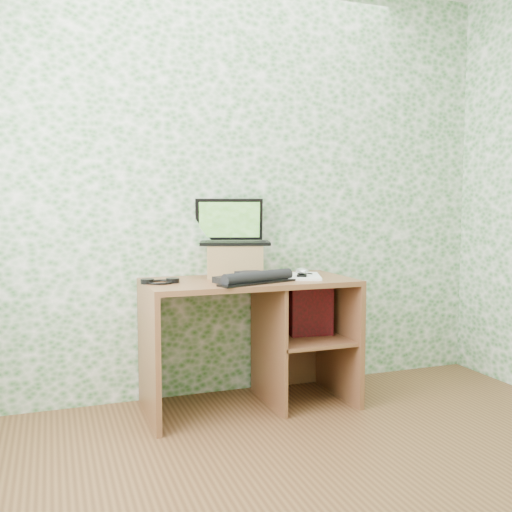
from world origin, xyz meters
name	(u,v)px	position (x,y,z in m)	size (l,w,h in m)	color
wall_back	(232,186)	(0.00, 1.75, 1.30)	(3.50, 3.50, 0.00)	white
desk	(260,323)	(0.08, 1.47, 0.48)	(1.20, 0.60, 0.75)	brown
riser	(235,261)	(-0.04, 1.58, 0.85)	(0.32, 0.27, 0.19)	olive
laptop	(233,233)	(-0.04, 1.63, 1.01)	(0.47, 0.40, 0.27)	black
keyboard	(254,278)	(-0.01, 1.32, 0.77)	(0.50, 0.39, 0.07)	black
headphones	(160,282)	(-0.51, 1.45, 0.76)	(0.21, 0.16, 0.03)	black
notepad	(301,276)	(0.32, 1.42, 0.76)	(0.22, 0.32, 0.01)	white
mouse	(302,273)	(0.30, 1.37, 0.78)	(0.07, 0.11, 0.04)	silver
pen	(304,273)	(0.37, 1.48, 0.77)	(0.01, 0.01, 0.14)	black
red_box	(311,310)	(0.40, 1.44, 0.55)	(0.26, 0.08, 0.31)	maroon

